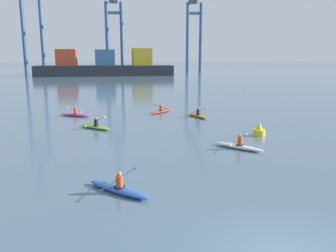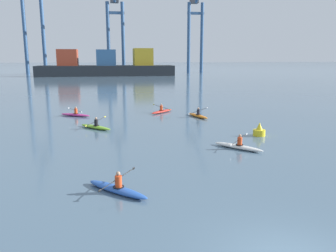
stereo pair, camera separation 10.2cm
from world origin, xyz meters
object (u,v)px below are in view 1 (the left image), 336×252
kayak_magenta (75,115)px  kayak_white (238,146)px  container_barge (106,66)px  kayak_blue (118,188)px  kayak_orange (197,115)px  channel_buoy (259,131)px  kayak_red (161,111)px  kayak_lime (95,127)px  gantry_crane_east_mid (195,25)px  gantry_crane_west_mid (114,23)px  gantry_crane_west (31,15)px

kayak_magenta → kayak_white: (11.20, -14.48, 0.00)m
container_barge → kayak_blue: container_barge is taller
kayak_orange → channel_buoy: bearing=-74.9°
kayak_red → kayak_blue: (-5.45, -20.83, 0.00)m
container_barge → channel_buoy: (10.34, -87.44, -2.55)m
kayak_lime → kayak_orange: 10.39m
gantry_crane_east_mid → kayak_white: gantry_crane_east_mid is taller
gantry_crane_east_mid → channel_buoy: size_ratio=34.44×
container_barge → kayak_orange: size_ratio=12.34×
gantry_crane_west_mid → kayak_blue: (-3.95, -106.78, -17.07)m
gantry_crane_east_mid → gantry_crane_west_mid: bearing=-172.7°
kayak_lime → gantry_crane_east_mid: bearing=70.4°
channel_buoy → kayak_red: bearing=114.2°
gantry_crane_east_mid → kayak_blue: gantry_crane_east_mid is taller
gantry_crane_west → kayak_magenta: size_ratio=12.08×
kayak_red → channel_buoy: bearing=-65.8°
kayak_white → kayak_blue: same height
kayak_lime → container_barge: bearing=88.8°
container_barge → gantry_crane_west_mid: bearing=71.4°
gantry_crane_east_mid → kayak_blue: 116.72m
container_barge → kayak_magenta: 76.28m
kayak_orange → container_barge: bearing=95.8°
kayak_magenta → kayak_orange: bearing=-12.9°
channel_buoy → kayak_white: 4.33m
channel_buoy → gantry_crane_west_mid: bearing=94.0°
container_barge → gantry_crane_east_mid: (32.86, 14.14, 14.58)m
kayak_magenta → container_barge: bearing=87.2°
container_barge → kayak_red: 75.76m
gantry_crane_west → kayak_red: (28.21, -87.03, -19.24)m
container_barge → kayak_lime: 82.67m
kayak_red → kayak_orange: size_ratio=0.84×
gantry_crane_east_mid → kayak_magenta: (-36.64, -90.28, -17.32)m
kayak_magenta → channel_buoy: bearing=-38.6°
kayak_magenta → kayak_blue: bearing=-80.6°
kayak_orange → gantry_crane_east_mid: bearing=75.0°
gantry_crane_west_mid → kayak_white: size_ratio=12.65×
kayak_red → kayak_lime: size_ratio=0.99×
gantry_crane_east_mid → kayak_magenta: size_ratio=10.78×
container_barge → gantry_crane_west: size_ratio=1.10×
channel_buoy → kayak_red: size_ratio=0.35×
channel_buoy → kayak_orange: (-2.33, 8.60, -0.19)m
channel_buoy → kayak_white: bearing=-132.6°
kayak_white → kayak_orange: 11.80m
gantry_crane_west_mid → kayak_blue: bearing=-92.1°
kayak_white → kayak_lime: bearing=138.6°
gantry_crane_east_mid → kayak_red: size_ratio=12.01×
kayak_blue → kayak_lime: bearing=95.1°
gantry_crane_west_mid → kayak_magenta: gantry_crane_west_mid is taller
gantry_crane_west_mid → channel_buoy: gantry_crane_west_mid is taller
container_barge → gantry_crane_west: bearing=153.7°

